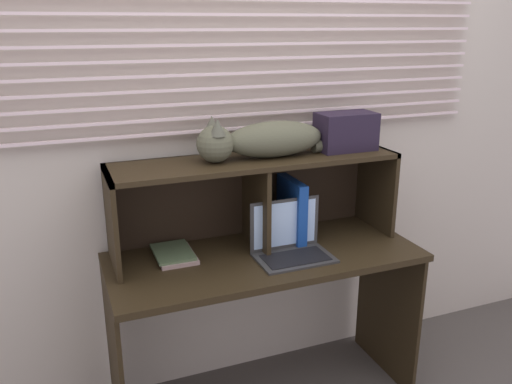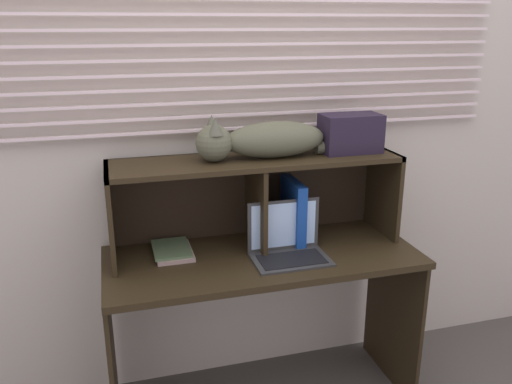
# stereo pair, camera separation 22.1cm
# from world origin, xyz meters

# --- Properties ---
(back_panel_with_blinds) EXTENTS (4.40, 0.08, 2.50)m
(back_panel_with_blinds) POSITION_xyz_m (0.00, 0.55, 1.26)
(back_panel_with_blinds) COLOR beige
(back_panel_with_blinds) RESTS_ON ground
(desk) EXTENTS (1.37, 0.57, 0.77)m
(desk) POSITION_xyz_m (0.00, 0.23, 0.61)
(desk) COLOR black
(desk) RESTS_ON ground
(hutch_shelf_unit) EXTENTS (1.28, 0.33, 0.41)m
(hutch_shelf_unit) POSITION_xyz_m (0.00, 0.37, 1.06)
(hutch_shelf_unit) COLOR black
(hutch_shelf_unit) RESTS_ON desk
(cat) EXTENTS (0.76, 0.17, 0.19)m
(cat) POSITION_xyz_m (0.03, 0.34, 1.26)
(cat) COLOR #52533E
(cat) RESTS_ON hutch_shelf_unit
(laptop) EXTENTS (0.33, 0.22, 0.24)m
(laptop) POSITION_xyz_m (0.10, 0.17, 0.82)
(laptop) COLOR #323232
(laptop) RESTS_ON desk
(binder_upright) EXTENTS (0.05, 0.25, 0.29)m
(binder_upright) POSITION_xyz_m (0.18, 0.34, 0.92)
(binder_upright) COLOR #153F95
(binder_upright) RESTS_ON desk
(book_stack) EXTENTS (0.17, 0.23, 0.03)m
(book_stack) POSITION_xyz_m (-0.38, 0.34, 0.78)
(book_stack) COLOR gray
(book_stack) RESTS_ON desk
(storage_box) EXTENTS (0.27, 0.15, 0.17)m
(storage_box) POSITION_xyz_m (0.44, 0.34, 1.26)
(storage_box) COLOR black
(storage_box) RESTS_ON hutch_shelf_unit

